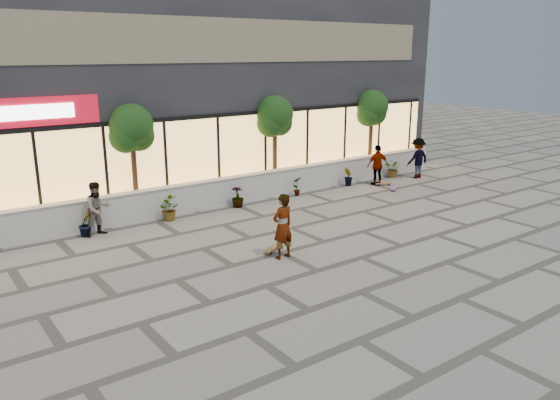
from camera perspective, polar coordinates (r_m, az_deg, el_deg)
ground at (r=15.60m, az=8.57°, el=-5.96°), size 80.00×80.00×0.00m
planter_wall at (r=20.74m, az=-5.03°, el=1.04°), size 22.00×0.42×1.04m
retail_building at (r=25.01m, az=-11.92°, el=11.85°), size 24.00×9.17×8.50m
shrub_b at (r=18.09m, az=-19.71°, el=-2.36°), size 0.57×0.57×0.81m
shrub_c at (r=19.00m, az=-11.64°, el=-0.93°), size 0.68×0.77×0.81m
shrub_d at (r=20.27m, az=-4.45°, el=0.36°), size 0.64×0.64×0.81m
shrub_e at (r=21.82m, az=1.80°, el=1.48°), size 0.46×0.35×0.81m
shrub_f at (r=23.60m, az=7.18°, el=2.43°), size 0.55×0.57×0.81m
shrub_g at (r=25.56m, az=11.77°, el=3.22°), size 0.77×0.84×0.81m
tree_midwest at (r=19.38m, az=-15.24°, el=6.98°), size 1.60×1.50×3.92m
tree_mideast at (r=22.22m, az=-0.55°, el=8.51°), size 1.60×1.50×3.92m
tree_east at (r=25.80m, az=9.56°, el=9.25°), size 1.60×1.50×3.92m
skater_center at (r=15.11m, az=0.28°, el=-2.76°), size 0.72×0.51×1.86m
skater_left at (r=17.93m, az=-18.52°, el=-0.88°), size 0.94×0.79×1.72m
skater_right_near at (r=23.88m, az=10.17°, el=3.61°), size 1.09×0.64×1.75m
skater_right_far at (r=25.61m, az=14.18°, el=4.26°), size 1.22×0.75×1.83m
skateboard_center at (r=15.90m, az=-0.76°, el=-5.04°), size 0.87×0.60×0.10m
skateboard_right_near at (r=24.02m, az=10.81°, el=1.69°), size 0.76×0.50×0.09m
skateboard_right_far at (r=23.30m, az=11.80°, el=1.22°), size 0.71×0.58×0.09m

